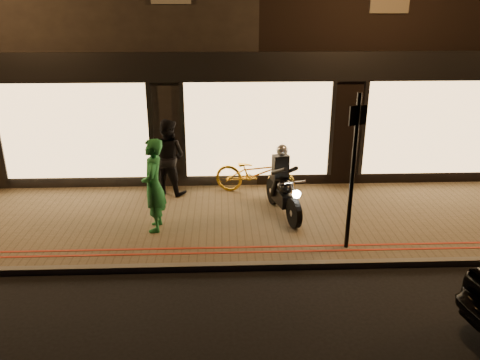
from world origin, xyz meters
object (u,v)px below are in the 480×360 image
(motorcycle, at_px, (283,188))
(person_green, at_px, (154,185))
(bicycle_gold, at_px, (255,174))
(sign_post, at_px, (353,165))

(motorcycle, relative_size, person_green, 0.98)
(bicycle_gold, distance_m, person_green, 2.92)
(sign_post, xyz_separation_m, person_green, (-3.79, 0.94, -0.70))
(sign_post, bearing_deg, motorcycle, 123.59)
(motorcycle, xyz_separation_m, bicycle_gold, (-0.54, 1.22, -0.09))
(bicycle_gold, relative_size, person_green, 1.03)
(motorcycle, bearing_deg, bicycle_gold, 100.11)
(motorcycle, distance_m, person_green, 2.83)
(bicycle_gold, bearing_deg, sign_post, -131.97)
(bicycle_gold, xyz_separation_m, person_green, (-2.20, -1.87, 0.45))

